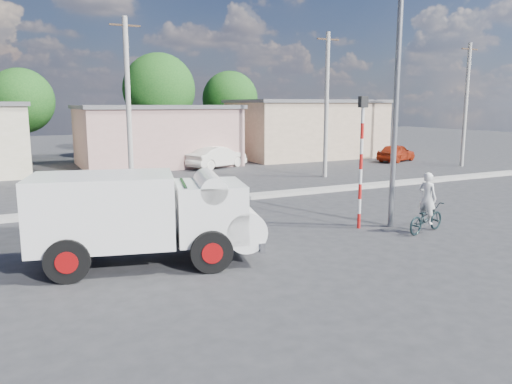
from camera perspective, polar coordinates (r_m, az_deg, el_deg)
name	(u,v)px	position (r m, az deg, el deg)	size (l,w,h in m)	color
ground_plane	(301,252)	(14.18, 5.14, -6.88)	(120.00, 120.00, 0.00)	#2A2A2C
median	(201,201)	(21.18, -6.29, -1.01)	(40.00, 0.80, 0.16)	#99968E
truck	(148,214)	(13.10, -12.19, -2.52)	(6.09, 3.41, 2.38)	black
bicycle	(426,218)	(17.06, 18.85, -2.82)	(0.64, 1.83, 0.96)	black
cyclist	(427,207)	(16.98, 18.92, -1.65)	(0.61, 0.40, 1.67)	white
car_cream	(217,157)	(32.66, -4.48, 4.01)	(1.50, 4.29, 1.41)	silver
car_red	(396,153)	(37.62, 15.73, 4.34)	(1.49, 3.71, 1.26)	#9F270E
traffic_pole	(361,151)	(16.71, 11.96, 4.60)	(0.28, 0.18, 4.36)	red
streetlight	(393,77)	(17.04, 15.43, 12.53)	(2.34, 0.22, 9.00)	slate
building_row	(143,134)	(34.58, -12.78, 6.50)	(37.80, 7.30, 4.44)	beige
tree_row	(75,94)	(40.44, -19.95, 10.45)	(34.13, 7.32, 8.10)	#38281E
utility_poles	(232,105)	(25.72, -2.72, 9.92)	(35.40, 0.24, 8.00)	#99968E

